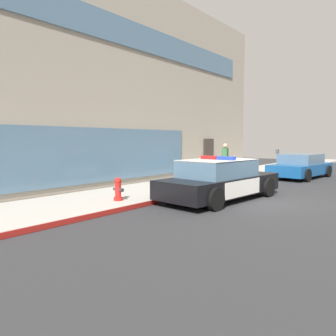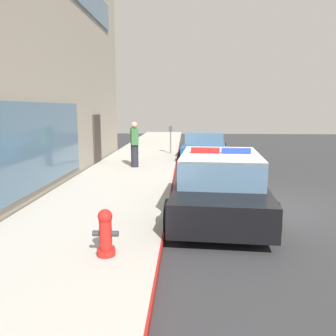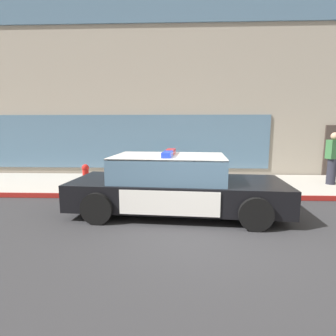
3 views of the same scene
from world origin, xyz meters
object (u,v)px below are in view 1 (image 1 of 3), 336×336
Objects in this scene: police_cruiser at (220,180)px; pedestrian_on_sidewalk at (225,160)px; fire_hydrant at (118,189)px; car_down_street at (301,166)px; parking_meter at (277,156)px.

pedestrian_on_sidewalk is at bearing 31.97° from police_cruiser.
fire_hydrant is 0.42× the size of pedestrian_on_sidewalk.
parking_meter is (0.86, 1.63, 0.45)m from car_down_street.
police_cruiser is 6.93× the size of fire_hydrant.
police_cruiser reaches higher than fire_hydrant.
fire_hydrant is at bearing 79.57° from pedestrian_on_sidewalk.
pedestrian_on_sidewalk reaches higher than car_down_street.
fire_hydrant is at bearing 149.39° from police_cruiser.
police_cruiser reaches higher than car_down_street.
fire_hydrant is 12.03m from parking_meter.
car_down_street is at bearing 3.49° from police_cruiser.
car_down_street is at bearing -117.90° from parking_meter.
parking_meter is at bearing 13.62° from police_cruiser.
pedestrian_on_sidewalk is (-3.17, 2.81, 0.38)m from car_down_street.
fire_hydrant is 0.54× the size of parking_meter.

